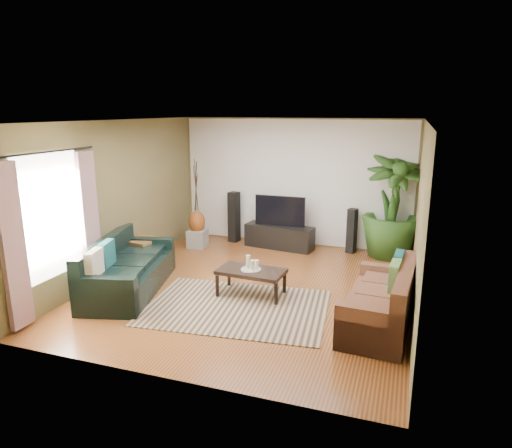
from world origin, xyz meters
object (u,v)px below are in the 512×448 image
at_px(sofa_right, 379,296).
at_px(pedestal, 198,238).
at_px(television, 280,211).
at_px(tv_stand, 279,237).
at_px(speaker_left, 234,217).
at_px(speaker_right, 352,231).
at_px(potted_plant, 393,206).
at_px(vase, 197,222).
at_px(sofa_left, 129,265).
at_px(coffee_table, 251,282).
at_px(side_table, 142,254).

height_order(sofa_right, pedestal, sofa_right).
bearing_deg(television, sofa_right, -53.40).
bearing_deg(tv_stand, speaker_left, 179.54).
relative_size(sofa_right, speaker_right, 1.95).
bearing_deg(tv_stand, potted_plant, 11.85).
height_order(potted_plant, vase, potted_plant).
relative_size(television, speaker_left, 0.96).
height_order(sofa_right, tv_stand, sofa_right).
bearing_deg(speaker_right, sofa_right, -59.08).
relative_size(speaker_left, pedestal, 2.95).
bearing_deg(sofa_right, television, -139.20).
xyz_separation_m(sofa_right, speaker_left, (-3.37, 3.20, 0.13)).
bearing_deg(sofa_right, speaker_left, -129.33).
distance_m(sofa_right, tv_stand, 3.80).
distance_m(tv_stand, speaker_right, 1.51).
height_order(television, speaker_left, television).
bearing_deg(pedestal, vase, -90.00).
height_order(sofa_left, pedestal, sofa_left).
bearing_deg(pedestal, speaker_left, 49.02).
xyz_separation_m(potted_plant, vase, (-3.93, -0.67, -0.48)).
bearing_deg(speaker_right, potted_plant, 17.18).
bearing_deg(tv_stand, vase, -155.28).
bearing_deg(television, speaker_left, 172.76).
relative_size(potted_plant, pedestal, 5.43).
bearing_deg(speaker_left, pedestal, -119.92).
distance_m(sofa_right, speaker_right, 3.29).
height_order(coffee_table, television, television).
bearing_deg(side_table, potted_plant, 27.34).
relative_size(coffee_table, speaker_left, 0.93).
xyz_separation_m(sofa_right, vase, (-3.95, 2.53, 0.12)).
distance_m(coffee_table, potted_plant, 3.49).
relative_size(coffee_table, tv_stand, 0.71).
bearing_deg(pedestal, side_table, -103.36).
bearing_deg(coffee_table, pedestal, 137.14).
bearing_deg(potted_plant, television, -176.46).
height_order(television, potted_plant, potted_plant).
bearing_deg(vase, speaker_right, 11.92).
bearing_deg(speaker_right, speaker_left, -162.82).
relative_size(tv_stand, speaker_left, 1.31).
relative_size(tv_stand, pedestal, 3.87).
xyz_separation_m(sofa_right, side_table, (-4.32, 0.98, -0.14)).
relative_size(television, side_table, 1.89).
distance_m(sofa_left, sofa_right, 3.93).
relative_size(sofa_left, pedestal, 5.79).
bearing_deg(vase, pedestal, 90.00).
distance_m(speaker_right, pedestal, 3.25).
height_order(potted_plant, pedestal, potted_plant).
bearing_deg(sofa_left, coffee_table, -91.39).
distance_m(sofa_left, side_table, 1.06).
bearing_deg(pedestal, coffee_table, -46.91).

